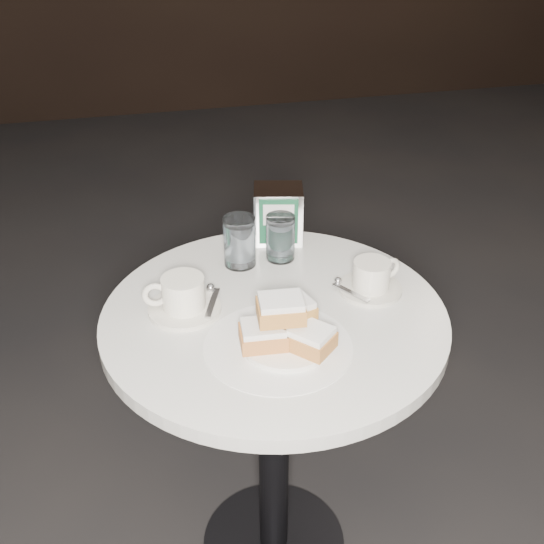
{
  "coord_description": "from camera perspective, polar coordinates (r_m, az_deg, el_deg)",
  "views": [
    {
      "loc": [
        -0.26,
        -1.09,
        1.54
      ],
      "look_at": [
        0.0,
        0.02,
        0.83
      ],
      "focal_mm": 45.0,
      "sensor_mm": 36.0,
      "label": 1
    }
  ],
  "objects": [
    {
      "name": "coffee_cup_right",
      "position": [
        1.44,
        8.33,
        -0.52
      ],
      "size": [
        0.17,
        0.17,
        0.07
      ],
      "rotation": [
        0.0,
        0.0,
        0.31
      ],
      "color": "beige",
      "rests_on": "cafe_table"
    },
    {
      "name": "coffee_cup_left",
      "position": [
        1.38,
        -7.46,
        -2.08
      ],
      "size": [
        0.16,
        0.16,
        0.08
      ],
      "rotation": [
        0.0,
        0.0,
        -0.08
      ],
      "color": "silver",
      "rests_on": "cafe_table"
    },
    {
      "name": "water_glass_left",
      "position": [
        1.51,
        -2.73,
        2.51
      ],
      "size": [
        0.08,
        0.08,
        0.12
      ],
      "rotation": [
        0.0,
        0.0,
        0.17
      ],
      "color": "white",
      "rests_on": "cafe_table"
    },
    {
      "name": "water_glass_right",
      "position": [
        1.53,
        0.71,
        2.85
      ],
      "size": [
        0.08,
        0.08,
        0.11
      ],
      "rotation": [
        0.0,
        0.0,
        0.25
      ],
      "color": "silver",
      "rests_on": "cafe_table"
    },
    {
      "name": "beignet_plate",
      "position": [
        1.27,
        1.17,
        -4.75
      ],
      "size": [
        0.22,
        0.22,
        0.11
      ],
      "rotation": [
        0.0,
        0.0,
        -0.39
      ],
      "color": "white",
      "rests_on": "cafe_table"
    },
    {
      "name": "cafe_table",
      "position": [
        1.5,
        0.18,
        -9.61
      ],
      "size": [
        0.7,
        0.7,
        0.74
      ],
      "color": "black",
      "rests_on": "ground"
    },
    {
      "name": "napkin_dispenser",
      "position": [
        1.6,
        0.52,
        4.86
      ],
      "size": [
        0.13,
        0.11,
        0.13
      ],
      "rotation": [
        0.0,
        0.0,
        -0.22
      ],
      "color": "white",
      "rests_on": "cafe_table"
    },
    {
      "name": "sugar_spill",
      "position": [
        1.29,
        0.51,
        -6.2
      ],
      "size": [
        0.34,
        0.34,
        0.0
      ],
      "primitive_type": "cylinder",
      "rotation": [
        0.0,
        0.0,
        0.24
      ],
      "color": "white",
      "rests_on": "cafe_table"
    }
  ]
}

